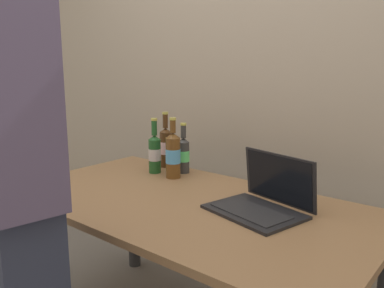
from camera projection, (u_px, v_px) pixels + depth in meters
desk at (185, 224)px, 1.71m from camera, size 1.60×0.86×0.70m
laptop at (263, 200)px, 1.56m from camera, size 0.41×0.36×0.22m
beer_bottle_green at (155, 152)px, 2.10m from camera, size 0.07×0.07×0.29m
beer_bottle_dark at (166, 146)px, 2.23m from camera, size 0.07×0.07×0.31m
beer_bottle_brown at (173, 154)px, 2.00m from camera, size 0.08×0.08×0.31m
beer_bottle_amber at (183, 154)px, 2.10m from camera, size 0.06×0.06×0.27m
person_figure at (12, 187)px, 1.16m from camera, size 0.41×0.30×1.78m
back_wall at (274, 59)px, 2.14m from camera, size 6.00×0.10×2.60m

